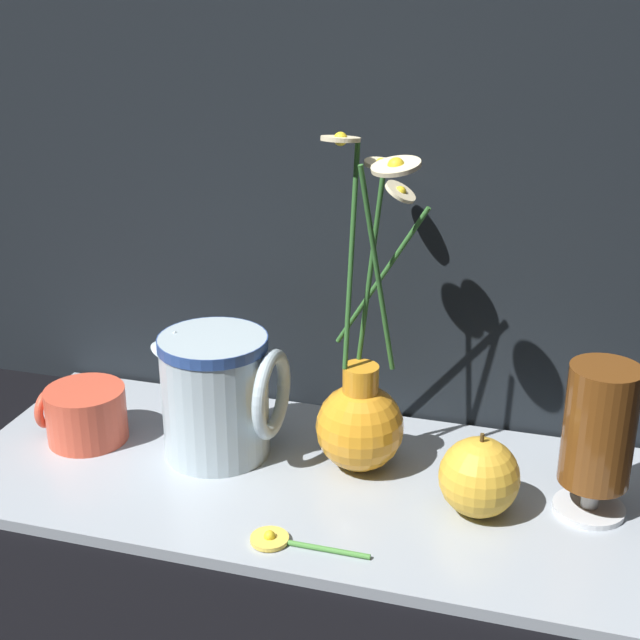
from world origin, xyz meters
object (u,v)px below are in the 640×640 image
yellow_mug (85,414)px  vase_with_flowers (361,413)px  ceramic_pitcher (218,391)px  tea_glass (599,431)px  orange_fruit (479,477)px

yellow_mug → vase_with_flowers: bearing=5.3°
ceramic_pitcher → tea_glass: size_ratio=0.95×
yellow_mug → ceramic_pitcher: (0.15, 0.01, 0.04)m
orange_fruit → tea_glass: bearing=17.1°
tea_glass → orange_fruit: size_ratio=1.79×
vase_with_flowers → ceramic_pitcher: size_ratio=2.39×
tea_glass → orange_fruit: (-0.10, -0.03, -0.05)m
vase_with_flowers → ceramic_pitcher: bearing=-174.6°
tea_glass → orange_fruit: bearing=-162.9°
vase_with_flowers → yellow_mug: (-0.31, -0.03, -0.03)m
vase_with_flowers → tea_glass: (0.23, -0.02, 0.03)m
vase_with_flowers → yellow_mug: vase_with_flowers is taller
vase_with_flowers → yellow_mug: bearing=-174.7°
vase_with_flowers → orange_fruit: (0.13, -0.05, -0.02)m
vase_with_flowers → orange_fruit: vase_with_flowers is taller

